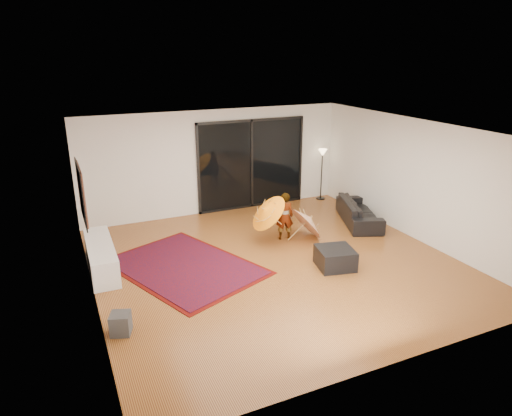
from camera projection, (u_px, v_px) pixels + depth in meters
floor at (276, 263)px, 9.30m from camera, size 7.00×7.00×0.00m
ceiling at (278, 131)px, 8.41m from camera, size 7.00×7.00×0.00m
wall_back at (216, 162)px, 11.86m from camera, size 7.00×0.00×7.00m
wall_front at (400, 277)px, 5.84m from camera, size 7.00×0.00×7.00m
wall_left at (86, 227)px, 7.49m from camera, size 0.00×7.00×7.00m
wall_right at (416, 180)px, 10.22m from camera, size 0.00×7.00×7.00m
sliding_door at (251, 164)px, 12.28m from camera, size 3.06×0.07×2.40m
painting at (81, 193)px, 8.26m from camera, size 0.04×1.28×1.08m
media_console at (101, 256)px, 8.96m from camera, size 0.52×1.96×0.54m
speaker at (121, 324)px, 6.93m from camera, size 0.38×0.38×0.34m
persian_rug at (185, 267)px, 9.11m from camera, size 3.14×3.62×0.02m
sofa at (359, 212)px, 11.40m from camera, size 1.44×2.09×0.57m
ottoman at (335, 258)px, 9.06m from camera, size 0.83×0.83×0.40m
floor_lamp at (322, 160)px, 12.92m from camera, size 0.25×0.25×1.47m
child at (285, 216)px, 10.30m from camera, size 0.47×0.37×1.11m
parasol_orange at (264, 213)px, 9.98m from camera, size 0.76×0.92×0.91m
parasol_white at (311, 217)px, 10.42m from camera, size 0.74×0.94×0.98m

